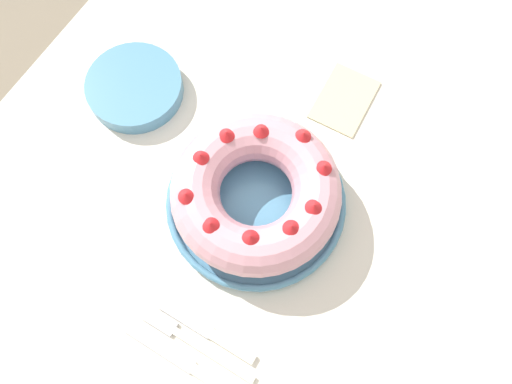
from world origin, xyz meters
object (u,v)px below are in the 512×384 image
Objects in this scene: side_bowl at (135,88)px; fork at (190,340)px; serving_dish at (256,202)px; napkin at (342,99)px; bundt_cake at (256,192)px; serving_knife at (195,370)px; cake_knife at (213,335)px.

fork is at bearing -134.33° from side_bowl.
serving_dish is 0.27m from napkin.
bundt_cake reaches higher than serving_knife.
side_bowl is at bearing 45.44° from serving_knife.
side_bowl reaches higher than fork.
side_bowl reaches higher than napkin.
bundt_cake is 1.57× the size of side_bowl.
bundt_cake is at bearing -104.00° from side_bowl.
bundt_cake is at bearing 7.95° from fork.
serving_dish reaches higher than fork.
serving_dish is 2.33× the size of napkin.
napkin is (0.55, 0.02, -0.00)m from serving_knife.
napkin is (0.26, -0.03, -0.01)m from serving_dish.
fork is 0.47m from side_bowl.
fork is 0.05m from serving_knife.
serving_knife is at bearing -168.42° from bundt_cake.
serving_dish is 0.23m from cake_knife.
cake_knife is at bearing -166.67° from bundt_cake.
bundt_cake is 0.30m from serving_knife.
serving_dish is 1.73× the size of side_bowl.
cake_knife is 1.33× the size of napkin.
cake_knife is (0.03, -0.03, 0.00)m from fork.
cake_knife is 0.49m from napkin.
serving_knife is 0.06m from cake_knife.
cake_knife is at bearing 4.53° from serving_knife.
serving_knife is at bearing -170.92° from cake_knife.
side_bowl is 0.39m from napkin.
bundt_cake reaches higher than side_bowl.
fork is 1.16× the size of cake_knife.
napkin is at bearing 6.74° from cake_knife.
fork is at bearing 44.31° from serving_knife.
serving_dish is 1.33× the size of serving_knife.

